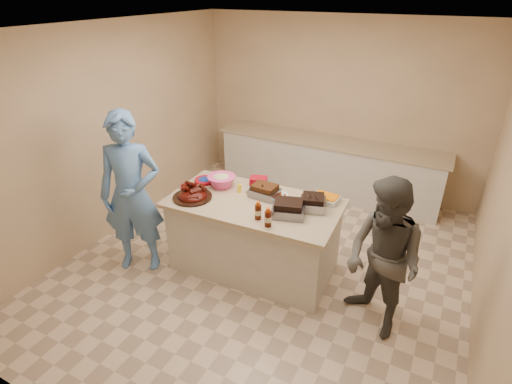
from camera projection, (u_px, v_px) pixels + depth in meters
The scene contains 20 objects.
room at pixel (267, 264), 4.90m from camera, with size 4.50×5.00×2.70m, color #CEAE85, non-canonical shape.
back_counter at pixel (327, 167), 6.43m from camera, with size 3.60×0.64×0.90m, color beige, non-canonical shape.
island at pixel (254, 267), 4.86m from camera, with size 1.91×1.01×0.91m, color beige, non-canonical shape.
rib_platter at pixel (193, 198), 4.52m from camera, with size 0.45×0.45×0.18m, color #450B05, non-canonical shape.
pulled_pork_tray at pixel (265, 197), 4.55m from camera, with size 0.31×0.24×0.10m, color #47230F.
brisket_tray at pixel (288, 215), 4.19m from camera, with size 0.33×0.28×0.10m, color black.
roasting_pan at pixel (312, 209), 4.30m from camera, with size 0.27×0.27×0.11m, color gray.
coleslaw_bowl at pixel (222, 186), 4.78m from camera, with size 0.34×0.34×0.23m, color #E64291, non-canonical shape.
sausage_plate at pixel (276, 197), 4.55m from camera, with size 0.29×0.29×0.05m, color silver.
mac_cheese_dish at pixel (325, 201), 4.45m from camera, with size 0.29×0.21×0.08m, color orange.
bbq_bottle_a at pixel (258, 219), 4.12m from camera, with size 0.07×0.07×0.20m, color #390F03.
bbq_bottle_b at pixel (268, 226), 3.99m from camera, with size 0.07×0.07×0.21m, color #390F03.
mustard_bottle at pixel (240, 192), 4.64m from camera, with size 0.05×0.05×0.13m, color yellow.
sauce_bowl at pixel (252, 192), 4.64m from camera, with size 0.14×0.04×0.14m, color silver.
plate_stack_large at pixel (205, 181), 4.90m from camera, with size 0.26×0.26×0.03m, color maroon.
plate_stack_small at pixel (189, 188), 4.75m from camera, with size 0.19×0.19×0.03m, color maroon.
plastic_cup at pixel (221, 178), 4.98m from camera, with size 0.10×0.09×0.10m, color #934613.
basket_stack at pixel (258, 185), 4.81m from camera, with size 0.20×0.15×0.10m, color maroon.
guest_blue at pixel (143, 263), 4.92m from camera, with size 0.70×1.92×0.46m, color #598ACE.
guest_gray at pixel (372, 324), 4.04m from camera, with size 0.78×1.60×0.61m, color #514F48.
Camera 1 is at (1.68, -3.56, 3.05)m, focal length 28.00 mm.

